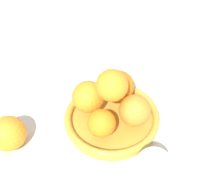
# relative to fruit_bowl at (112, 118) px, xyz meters

# --- Properties ---
(ground_plane) EXTENTS (4.00, 4.00, 0.00)m
(ground_plane) POSITION_rel_fruit_bowl_xyz_m (0.00, 0.00, -0.02)
(ground_plane) COLOR beige
(fruit_bowl) EXTENTS (0.24, 0.24, 0.03)m
(fruit_bowl) POSITION_rel_fruit_bowl_xyz_m (0.00, 0.00, 0.00)
(fruit_bowl) COLOR gold
(fruit_bowl) RESTS_ON ground_plane
(orange_pile) EXTENTS (0.20, 0.19, 0.14)m
(orange_pile) POSITION_rel_fruit_bowl_xyz_m (0.00, -0.01, 0.07)
(orange_pile) COLOR orange
(orange_pile) RESTS_ON fruit_bowl
(stray_orange) EXTENTS (0.08, 0.08, 0.08)m
(stray_orange) POSITION_rel_fruit_bowl_xyz_m (0.21, 0.13, 0.03)
(stray_orange) COLOR orange
(stray_orange) RESTS_ON ground_plane
(drinking_glass) EXTENTS (0.07, 0.07, 0.09)m
(drinking_glass) POSITION_rel_fruit_bowl_xyz_m (-0.13, 0.14, 0.03)
(drinking_glass) COLOR silver
(drinking_glass) RESTS_ON ground_plane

